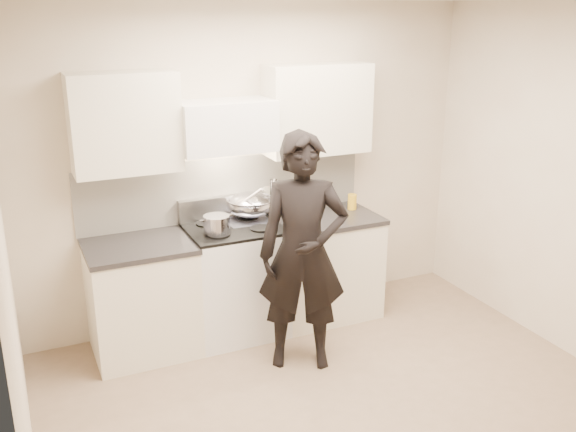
% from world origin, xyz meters
% --- Properties ---
extents(ground_plane, '(4.00, 4.00, 0.00)m').
position_xyz_m(ground_plane, '(0.00, 0.00, 0.00)').
color(ground_plane, '#876F59').
extents(room_shell, '(4.04, 3.54, 2.70)m').
position_xyz_m(room_shell, '(-0.06, 0.37, 1.60)').
color(room_shell, beige).
rests_on(room_shell, ground).
extents(stove, '(0.76, 0.65, 0.96)m').
position_xyz_m(stove, '(-0.30, 1.42, 0.47)').
color(stove, silver).
rests_on(stove, ground).
extents(counter_right, '(0.92, 0.67, 0.92)m').
position_xyz_m(counter_right, '(0.53, 1.43, 0.46)').
color(counter_right, beige).
rests_on(counter_right, ground).
extents(counter_left, '(0.82, 0.67, 0.92)m').
position_xyz_m(counter_left, '(-1.08, 1.43, 0.46)').
color(counter_left, beige).
rests_on(counter_left, ground).
extents(wok, '(0.40, 0.49, 0.32)m').
position_xyz_m(wok, '(-0.10, 1.57, 1.07)').
color(wok, '#B3B3C1').
rests_on(wok, stove).
extents(stock_pot, '(0.29, 0.25, 0.14)m').
position_xyz_m(stock_pot, '(-0.48, 1.31, 1.03)').
color(stock_pot, '#B3B3C1').
rests_on(stock_pot, stove).
extents(utensil_crock, '(0.12, 0.12, 0.32)m').
position_xyz_m(utensil_crock, '(0.15, 1.63, 1.02)').
color(utensil_crock, '#9F9F9F').
rests_on(utensil_crock, counter_right).
extents(spice_jar, '(0.05, 0.05, 0.11)m').
position_xyz_m(spice_jar, '(0.30, 1.58, 0.97)').
color(spice_jar, '#E6591B').
rests_on(spice_jar, counter_right).
extents(oil_glass, '(0.08, 0.08, 0.14)m').
position_xyz_m(oil_glass, '(0.85, 1.50, 0.99)').
color(oil_glass, gold).
rests_on(oil_glass, counter_right).
extents(person, '(0.79, 0.67, 1.82)m').
position_xyz_m(person, '(-0.00, 0.74, 0.91)').
color(person, black).
rests_on(person, ground).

